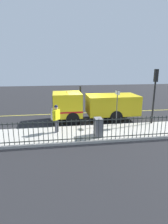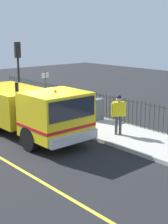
% 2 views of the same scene
% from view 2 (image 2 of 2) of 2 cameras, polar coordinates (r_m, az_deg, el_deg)
% --- Properties ---
extents(ground_plane, '(52.21, 52.21, 0.00)m').
position_cam_2_polar(ground_plane, '(14.29, -8.55, -4.75)').
color(ground_plane, '#232326').
rests_on(ground_plane, ground).
extents(sidewalk_slab, '(2.76, 23.73, 0.15)m').
position_cam_2_polar(sidewalk_slab, '(16.14, 1.07, -2.16)').
color(sidewalk_slab, '#B7B2A8').
rests_on(sidewalk_slab, ground).
extents(work_truck, '(2.37, 6.72, 2.56)m').
position_cam_2_polar(work_truck, '(14.42, -9.20, 0.70)').
color(work_truck, yellow).
rests_on(work_truck, ground).
extents(worker_standing, '(0.54, 0.46, 1.74)m').
position_cam_2_polar(worker_standing, '(14.14, 5.99, 0.27)').
color(worker_standing, yellow).
rests_on(worker_standing, sidewalk_slab).
extents(iron_fence, '(0.04, 20.21, 1.25)m').
position_cam_2_polar(iron_fence, '(16.80, 4.18, 0.94)').
color(iron_fence, '#2D332D').
rests_on(iron_fence, sidewalk_slab).
extents(traffic_light_near, '(0.33, 0.26, 3.80)m').
position_cam_2_polar(traffic_light_near, '(18.64, -11.32, 8.42)').
color(traffic_light_near, black).
rests_on(traffic_light_near, sidewalk_slab).
extents(utility_cabinet, '(0.72, 0.43, 1.07)m').
position_cam_2_polar(utility_cabinet, '(16.57, 2.05, 0.43)').
color(utility_cabinet, slate).
rests_on(utility_cabinet, sidewalk_slab).
extents(street_sign, '(0.49, 0.15, 2.45)m').
position_cam_2_polar(street_sign, '(16.55, -6.63, 3.82)').
color(street_sign, '#4C4C4C').
rests_on(street_sign, sidewalk_slab).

